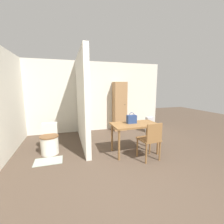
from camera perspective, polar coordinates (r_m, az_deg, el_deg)
The scene contains 10 objects.
ground_plane at distance 2.62m, azimuth 7.86°, elevation -28.70°, with size 16.00×16.00×0.00m, color #4C3D30.
wall_back at distance 5.55m, azimuth -7.85°, elevation 5.73°, with size 5.38×0.12×2.50m.
partition_wall at distance 4.29m, azimuth -11.45°, elevation 4.49°, with size 0.12×2.31×2.50m.
dining_table at distance 3.69m, azimuth 8.64°, elevation -5.80°, with size 1.11×0.64×0.74m.
wooden_chair at distance 3.44m, azimuth 14.43°, elevation -9.90°, with size 0.45×0.45×0.86m.
toilet at distance 4.06m, azimuth -22.65°, elevation -10.26°, with size 0.44×0.59×0.71m.
handbag at distance 3.68m, azimuth 7.47°, elevation -2.68°, with size 0.23×0.13×0.27m.
wooden_cabinet at distance 5.57m, azimuth 2.88°, elevation 2.14°, with size 0.46×0.42×1.79m.
bath_mat at distance 3.73m, azimuth -23.04°, elevation -16.84°, with size 0.58×0.37×0.01m.
space_heater at distance 5.56m, azimuth 14.12°, elevation -4.65°, with size 0.26×0.16×0.55m.
Camera 1 is at (-0.90, -1.85, 1.62)m, focal length 24.00 mm.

